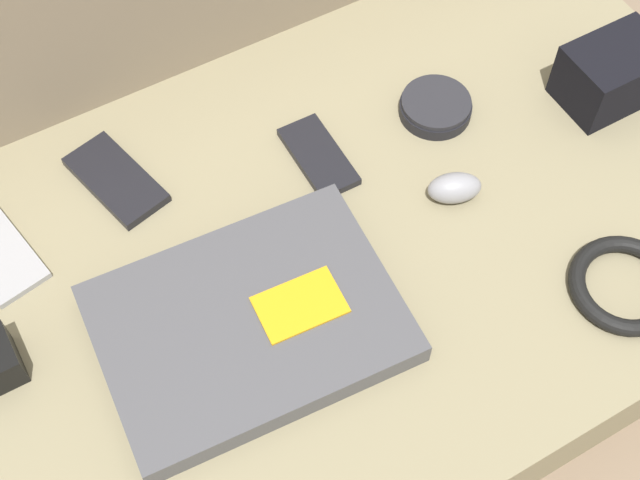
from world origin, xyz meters
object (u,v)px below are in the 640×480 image
phone_black (116,180)px  phone_small (318,156)px  laptop (249,323)px  speaker_puck (436,107)px  camera_pouch (612,73)px  computer_mouse (454,188)px

phone_black → phone_small: size_ratio=1.22×
phone_black → laptop: bearing=-92.6°
speaker_puck → camera_pouch: bearing=-21.9°
speaker_puck → phone_small: 0.16m
laptop → phone_small: bearing=46.8°
computer_mouse → phone_black: size_ratio=0.51×
laptop → camera_pouch: (0.54, 0.07, 0.02)m
speaker_puck → camera_pouch: camera_pouch is taller
computer_mouse → phone_small: computer_mouse is taller
camera_pouch → phone_black: bearing=163.1°
computer_mouse → phone_black: bearing=169.4°
phone_small → camera_pouch: (0.36, -0.09, 0.03)m
laptop → computer_mouse: bearing=11.4°
phone_black → computer_mouse: bearing=-46.2°
laptop → phone_black: laptop is taller
phone_small → camera_pouch: bearing=-13.0°
laptop → phone_small: size_ratio=2.84×
computer_mouse → speaker_puck: (0.05, 0.12, -0.01)m
computer_mouse → phone_small: 0.17m
laptop → camera_pouch: size_ratio=2.75×
laptop → phone_small: (0.18, 0.16, -0.01)m
speaker_puck → phone_small: speaker_puck is taller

